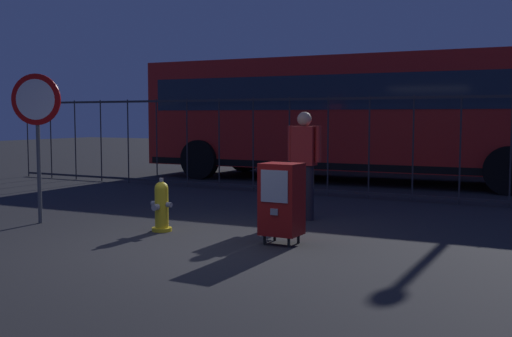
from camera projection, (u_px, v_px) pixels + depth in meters
ground_plane at (187, 248)px, 7.63m from camera, size 60.00×60.00×0.00m
fire_hydrant at (161, 206)px, 8.75m from camera, size 0.33×0.32×0.75m
newspaper_box_primary at (282, 199)px, 7.85m from camera, size 0.48×0.42×1.02m
stop_sign at (37, 116)px, 9.30m from camera, size 0.71×0.31×2.23m
pedestrian at (304, 159)px, 9.66m from camera, size 0.55×0.22×1.67m
fence_barrier at (348, 146)px, 12.38m from camera, size 18.03×0.04×2.00m
bus_near at (354, 112)px, 15.41m from camera, size 10.59×3.12×3.00m
bus_far at (437, 113)px, 18.63m from camera, size 10.70×3.60×3.00m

